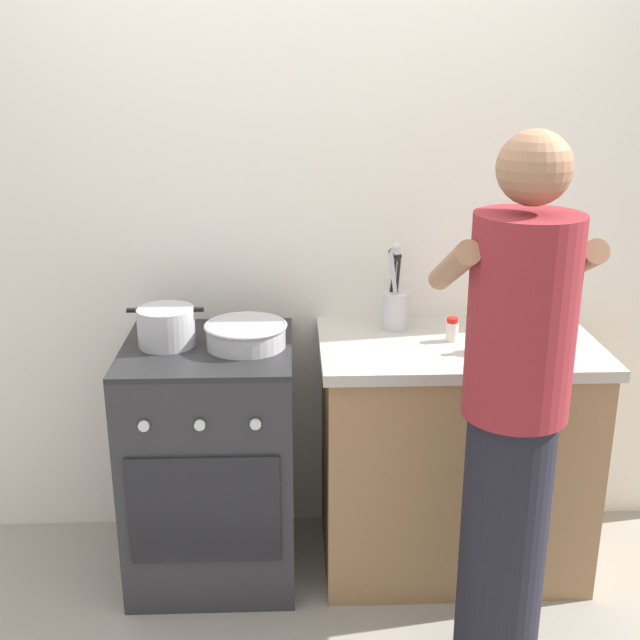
{
  "coord_description": "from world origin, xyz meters",
  "views": [
    {
      "loc": [
        -0.05,
        -2.52,
        1.88
      ],
      "look_at": [
        0.05,
        0.12,
        1.0
      ],
      "focal_mm": 44.88,
      "sensor_mm": 36.0,
      "label": 1
    }
  ],
  "objects_px": {
    "pot": "(166,327)",
    "spice_bottle": "(452,330)",
    "stove_range": "(212,459)",
    "person": "(512,426)",
    "utensil_crock": "(395,303)",
    "oil_bottle": "(524,321)",
    "mixing_bowl": "(246,334)"
  },
  "relations": [
    {
      "from": "oil_bottle",
      "to": "mixing_bowl",
      "type": "bearing_deg",
      "value": 176.05
    },
    {
      "from": "mixing_bowl",
      "to": "spice_bottle",
      "type": "distance_m",
      "value": 0.74
    },
    {
      "from": "stove_range",
      "to": "pot",
      "type": "height_order",
      "value": "pot"
    },
    {
      "from": "mixing_bowl",
      "to": "oil_bottle",
      "type": "relative_size",
      "value": 1.19
    },
    {
      "from": "stove_range",
      "to": "person",
      "type": "bearing_deg",
      "value": -32.45
    },
    {
      "from": "oil_bottle",
      "to": "person",
      "type": "distance_m",
      "value": 0.56
    },
    {
      "from": "mixing_bowl",
      "to": "utensil_crock",
      "type": "height_order",
      "value": "utensil_crock"
    },
    {
      "from": "mixing_bowl",
      "to": "utensil_crock",
      "type": "xyz_separation_m",
      "value": [
        0.55,
        0.17,
        0.05
      ]
    },
    {
      "from": "utensil_crock",
      "to": "stove_range",
      "type": "bearing_deg",
      "value": -166.64
    },
    {
      "from": "spice_bottle",
      "to": "pot",
      "type": "bearing_deg",
      "value": -179.7
    },
    {
      "from": "mixing_bowl",
      "to": "person",
      "type": "bearing_deg",
      "value": -36.26
    },
    {
      "from": "stove_range",
      "to": "spice_bottle",
      "type": "bearing_deg",
      "value": 1.15
    },
    {
      "from": "pot",
      "to": "utensil_crock",
      "type": "bearing_deg",
      "value": 10.35
    },
    {
      "from": "pot",
      "to": "spice_bottle",
      "type": "distance_m",
      "value": 1.02
    },
    {
      "from": "stove_range",
      "to": "pot",
      "type": "bearing_deg",
      "value": 175.0
    },
    {
      "from": "oil_bottle",
      "to": "pot",
      "type": "bearing_deg",
      "value": 175.86
    },
    {
      "from": "oil_bottle",
      "to": "person",
      "type": "height_order",
      "value": "person"
    },
    {
      "from": "utensil_crock",
      "to": "person",
      "type": "relative_size",
      "value": 0.2
    },
    {
      "from": "stove_range",
      "to": "utensil_crock",
      "type": "distance_m",
      "value": 0.9
    },
    {
      "from": "mixing_bowl",
      "to": "person",
      "type": "xyz_separation_m",
      "value": [
        0.8,
        -0.58,
        -0.09
      ]
    },
    {
      "from": "stove_range",
      "to": "pot",
      "type": "relative_size",
      "value": 3.36
    },
    {
      "from": "pot",
      "to": "oil_bottle",
      "type": "relative_size",
      "value": 1.09
    },
    {
      "from": "mixing_bowl",
      "to": "pot",
      "type": "bearing_deg",
      "value": 175.17
    },
    {
      "from": "spice_bottle",
      "to": "oil_bottle",
      "type": "bearing_deg",
      "value": -22.58
    },
    {
      "from": "stove_range",
      "to": "person",
      "type": "distance_m",
      "value": 1.18
    },
    {
      "from": "pot",
      "to": "mixing_bowl",
      "type": "bearing_deg",
      "value": -4.83
    },
    {
      "from": "spice_bottle",
      "to": "person",
      "type": "bearing_deg",
      "value": -84.44
    },
    {
      "from": "utensil_crock",
      "to": "oil_bottle",
      "type": "distance_m",
      "value": 0.48
    },
    {
      "from": "stove_range",
      "to": "utensil_crock",
      "type": "height_order",
      "value": "utensil_crock"
    },
    {
      "from": "mixing_bowl",
      "to": "stove_range",
      "type": "bearing_deg",
      "value": 175.35
    },
    {
      "from": "stove_range",
      "to": "mixing_bowl",
      "type": "height_order",
      "value": "mixing_bowl"
    },
    {
      "from": "spice_bottle",
      "to": "oil_bottle",
      "type": "height_order",
      "value": "oil_bottle"
    }
  ]
}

